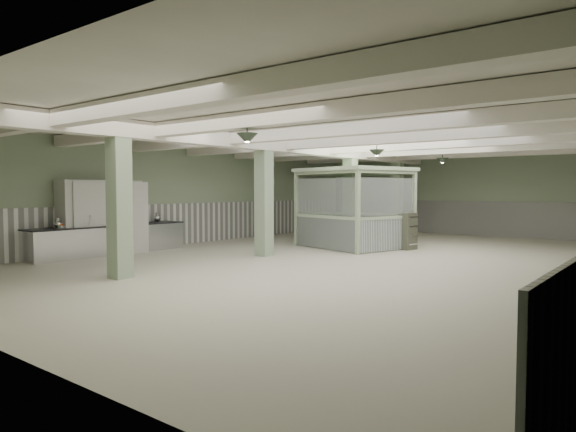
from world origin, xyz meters
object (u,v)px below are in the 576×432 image
Objects in this scene: prep_counter at (110,239)px; walkin_cooler at (101,216)px; guard_booth at (354,194)px; filing_cabinet at (408,231)px.

walkin_cooler is at bearing -110.05° from prep_counter.
walkin_cooler is 8.34m from guard_booth.
prep_counter is 8.20m from guard_booth.
walkin_cooler is 9.88m from filing_cabinet.
filing_cabinet is at bearing 30.49° from guard_booth.
filing_cabinet is (1.82, 0.47, -1.22)m from guard_booth.
guard_booth reaches higher than walkin_cooler.
walkin_cooler is at bearing -111.45° from guard_booth.
prep_counter is at bearing 69.95° from walkin_cooler.
filing_cabinet reaches higher than prep_counter.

